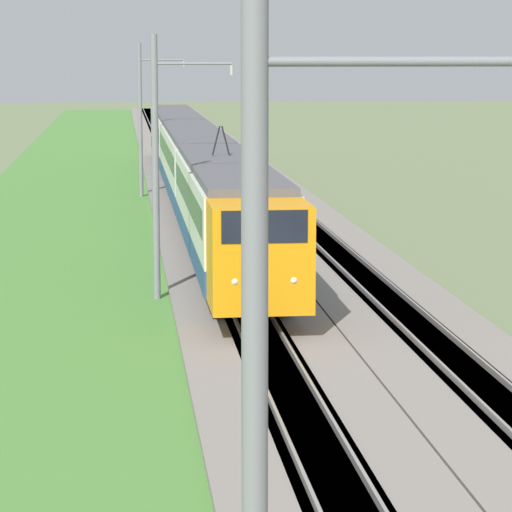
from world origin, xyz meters
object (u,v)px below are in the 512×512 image
(passenger_train, at_px, (194,161))
(catenary_mast_near, at_px, (262,461))
(catenary_mast_far, at_px, (141,119))
(catenary_mast_mid, at_px, (157,166))

(passenger_train, xyz_separation_m, catenary_mast_near, (-51.71, 2.54, 2.01))
(passenger_train, relative_size, catenary_mast_far, 7.20)
(catenary_mast_near, bearing_deg, catenary_mast_mid, -0.00)
(catenary_mast_mid, distance_m, catenary_mast_far, 28.31)
(catenary_mast_mid, xyz_separation_m, catenary_mast_far, (28.31, 0.00, 0.00))
(passenger_train, height_order, catenary_mast_near, catenary_mast_near)
(catenary_mast_near, relative_size, catenary_mast_far, 1.03)
(passenger_train, bearing_deg, catenary_mast_mid, -6.18)
(passenger_train, height_order, catenary_mast_mid, catenary_mast_mid)
(catenary_mast_near, relative_size, catenary_mast_mid, 1.03)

